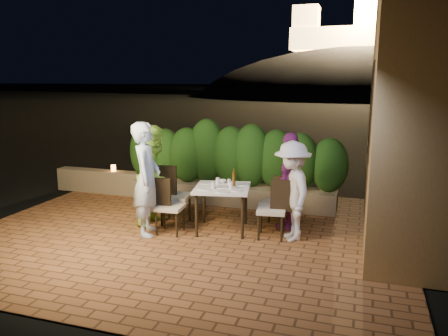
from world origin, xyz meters
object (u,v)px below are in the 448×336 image
at_px(diner_blue, 147,179).
at_px(diner_purple, 290,181).
at_px(bowl, 221,181).
at_px(beer_bottle, 234,177).
at_px(parapet_lamp, 113,168).
at_px(chair_right_back, 275,201).
at_px(chair_left_front, 170,206).
at_px(diner_green, 156,175).
at_px(chair_right_front, 271,209).
at_px(chair_left_back, 176,195).
at_px(dining_table, 222,209).
at_px(diner_white, 292,191).

distance_m(diner_blue, diner_purple, 2.38).
bearing_deg(bowl, beer_bottle, -29.96).
bearing_deg(parapet_lamp, chair_right_back, -16.32).
distance_m(chair_left_front, diner_green, 0.71).
xyz_separation_m(bowl, diner_blue, (-0.99, -0.80, 0.15)).
distance_m(bowl, chair_right_front, 1.07).
bearing_deg(beer_bottle, chair_left_back, -178.98).
distance_m(chair_left_front, chair_right_back, 1.78).
distance_m(chair_left_front, diner_purple, 2.05).
xyz_separation_m(diner_purple, parapet_lamp, (-4.09, 1.10, -0.25)).
bearing_deg(dining_table, beer_bottle, 32.06).
bearing_deg(chair_right_front, diner_purple, -117.07).
relative_size(beer_bottle, bowl, 1.57).
bearing_deg(diner_green, chair_left_back, -68.03).
height_order(chair_left_front, diner_blue, diner_blue).
height_order(dining_table, chair_right_front, chair_right_front).
bearing_deg(diner_blue, bowl, -67.86).
height_order(diner_blue, parapet_lamp, diner_blue).
height_order(beer_bottle, chair_left_front, beer_bottle).
distance_m(beer_bottle, chair_left_back, 1.12).
bearing_deg(chair_left_back, chair_right_front, -12.57).
distance_m(bowl, parapet_lamp, 3.21).
bearing_deg(parapet_lamp, beer_bottle, -24.55).
bearing_deg(chair_right_front, chair_left_front, 3.22).
bearing_deg(diner_purple, diner_blue, -57.32).
relative_size(beer_bottle, parapet_lamp, 2.14).
height_order(chair_left_back, diner_purple, diner_purple).
bearing_deg(diner_purple, beer_bottle, -59.77).
distance_m(chair_right_front, diner_purple, 0.68).
height_order(beer_bottle, bowl, beer_bottle).
xyz_separation_m(chair_left_front, diner_white, (1.94, 0.33, 0.33)).
bearing_deg(diner_green, diner_blue, -159.98).
xyz_separation_m(beer_bottle, chair_right_back, (0.63, 0.34, -0.45)).
height_order(diner_green, parapet_lamp, diner_green).
xyz_separation_m(chair_left_back, diner_green, (-0.33, -0.08, 0.35)).
bearing_deg(chair_right_front, bowl, -27.31).
bearing_deg(diner_blue, chair_right_front, -93.92).
height_order(chair_right_front, diner_purple, diner_purple).
distance_m(dining_table, chair_right_front, 0.86).
distance_m(diner_green, parapet_lamp, 2.42).
xyz_separation_m(dining_table, chair_left_front, (-0.78, -0.38, 0.08)).
relative_size(bowl, chair_left_front, 0.21).
distance_m(diner_blue, diner_green, 0.56).
height_order(bowl, diner_white, diner_white).
bearing_deg(beer_bottle, diner_white, -9.17).
bearing_deg(chair_left_back, parapet_lamp, 138.48).
bearing_deg(diner_purple, parapet_lamp, -97.37).
distance_m(dining_table, chair_left_back, 0.90).
height_order(chair_left_back, diner_blue, diner_blue).
bearing_deg(diner_green, chair_right_front, -83.78).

